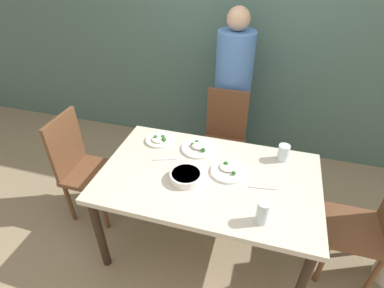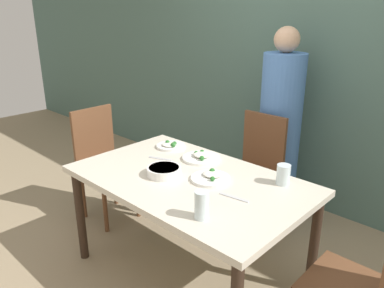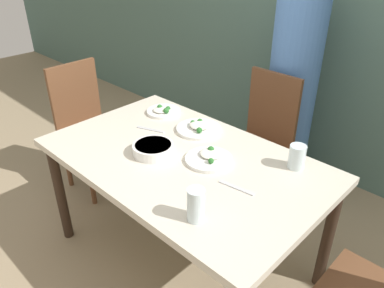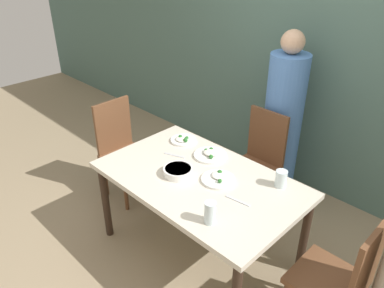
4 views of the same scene
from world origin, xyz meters
TOP-DOWN VIEW (x-y plane):
  - ground_plane at (0.00, 0.00)m, footprint 10.00×10.00m
  - wall_back at (0.00, 1.49)m, footprint 10.00×0.06m
  - dining_table at (0.00, 0.00)m, footprint 1.49×0.91m
  - chair_adult_spot at (-0.04, 0.80)m, footprint 0.40×0.40m
  - chair_child_spot at (1.09, 0.07)m, footprint 0.40×0.40m
  - chair_empty_left at (-1.09, 0.08)m, footprint 0.40×0.40m
  - person_adult at (-0.04, 1.14)m, footprint 0.34×0.34m
  - bowl_curry at (-0.14, -0.08)m, footprint 0.22×0.22m
  - plate_rice_adult at (-0.14, 0.28)m, footprint 0.27×0.27m
  - plate_rice_child at (0.12, 0.07)m, footprint 0.25×0.25m
  - plate_noodles at (-0.47, 0.29)m, footprint 0.22×0.22m
  - glass_water_tall at (0.48, 0.32)m, footprint 0.08×0.08m
  - glass_water_short at (0.38, -0.31)m, footprint 0.07×0.07m
  - fork_steel at (-0.35, 0.08)m, footprint 0.18×0.08m
  - spoon_steel at (0.37, -0.02)m, footprint 0.18×0.05m

SIDE VIEW (x-z plane):
  - ground_plane at x=0.00m, z-range 0.00..0.00m
  - chair_adult_spot at x=-0.04m, z-range 0.03..0.98m
  - chair_child_spot at x=1.09m, z-range 0.03..0.98m
  - chair_empty_left at x=-1.09m, z-range 0.03..0.98m
  - dining_table at x=0.00m, z-range 0.29..1.01m
  - fork_steel at x=-0.35m, z-range 0.73..0.73m
  - spoon_steel at x=0.37m, z-range 0.73..0.73m
  - person_adult at x=-0.04m, z-range -0.06..1.53m
  - plate_noodles at x=-0.47m, z-range 0.71..0.77m
  - plate_rice_child at x=0.12m, z-range 0.71..0.77m
  - plate_rice_adult at x=-0.14m, z-range 0.72..0.77m
  - bowl_curry at x=-0.14m, z-range 0.73..0.78m
  - glass_water_tall at x=0.48m, z-range 0.73..0.85m
  - glass_water_short at x=0.38m, z-range 0.73..0.87m
  - wall_back at x=0.00m, z-range 0.00..2.70m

